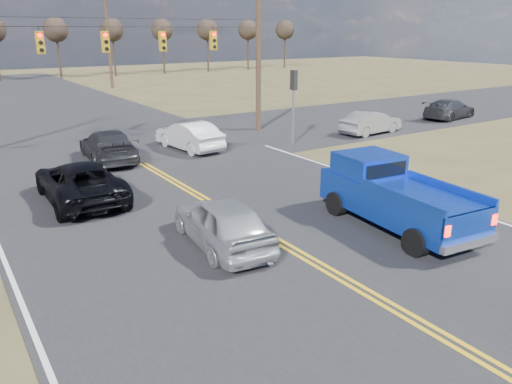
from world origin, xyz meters
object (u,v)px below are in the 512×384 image
pickup_truck (394,196)px  black_suv (80,182)px  silver_suv (222,222)px  white_car_queue (189,136)px  cross_car_east_near (371,122)px  cross_car_east_far (449,109)px  dgrey_car_queue (108,146)px

pickup_truck → black_suv: 10.77m
silver_suv → black_suv: bearing=-63.9°
white_car_queue → cross_car_east_near: white_car_queue is taller
cross_car_east_far → dgrey_car_queue: bearing=78.0°
white_car_queue → dgrey_car_queue: 4.17m
pickup_truck → silver_suv: 5.40m
silver_suv → black_suv: 6.59m
white_car_queue → cross_car_east_near: (10.75, -2.19, -0.05)m
white_car_queue → cross_car_east_near: 10.97m
dgrey_car_queue → cross_car_east_far: dgrey_car_queue is taller
pickup_truck → dgrey_car_queue: pickup_truck is taller
dgrey_car_queue → cross_car_east_far: size_ratio=1.07×
white_car_queue → dgrey_car_queue: white_car_queue is taller
silver_suv → white_car_queue: 12.27m
dgrey_car_queue → cross_car_east_near: dgrey_car_queue is taller
pickup_truck → black_suv: bearing=139.3°
pickup_truck → silver_suv: (-5.16, 1.59, -0.28)m
black_suv → cross_car_east_far: 26.21m
white_car_queue → dgrey_car_queue: (-4.17, 0.00, -0.00)m
black_suv → cross_car_east_near: size_ratio=1.27×
dgrey_car_queue → white_car_queue: bearing=-174.1°
cross_car_east_near → cross_car_east_far: cross_car_east_near is taller
pickup_truck → dgrey_car_queue: (-4.78, 12.98, -0.28)m
black_suv → pickup_truck: bearing=135.1°
pickup_truck → dgrey_car_queue: size_ratio=1.14×
silver_suv → dgrey_car_queue: 11.40m
silver_suv → cross_car_east_near: 17.85m
silver_suv → white_car_queue: size_ratio=0.96×
black_suv → cross_car_east_far: black_suv is taller
dgrey_car_queue → cross_car_east_near: bearing=177.5°
black_suv → cross_car_east_far: (25.93, 3.80, -0.05)m
pickup_truck → cross_car_east_far: 21.81m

